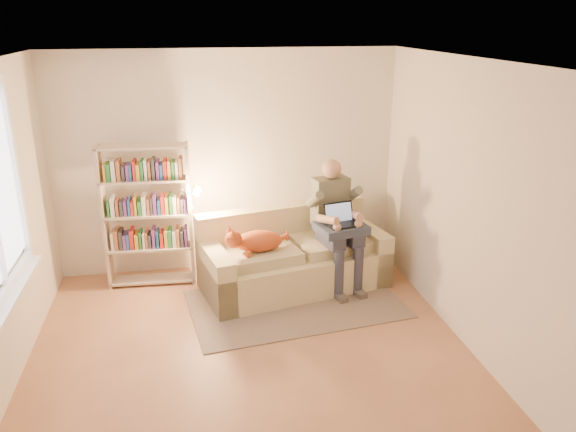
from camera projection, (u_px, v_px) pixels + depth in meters
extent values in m
plane|color=#996445|center=(255.00, 368.00, 4.94)|extent=(4.50, 4.50, 0.00)
cube|color=white|center=(248.00, 64.00, 4.07)|extent=(4.00, 4.50, 0.02)
cube|color=silver|center=(481.00, 215.00, 4.86)|extent=(0.02, 4.50, 2.60)
cube|color=silver|center=(227.00, 163.00, 6.59)|extent=(4.00, 0.02, 2.60)
cube|color=silver|center=(317.00, 414.00, 2.43)|extent=(4.00, 0.02, 2.60)
cube|color=white|center=(7.00, 289.00, 4.50)|extent=(0.05, 1.50, 0.08)
cube|color=white|center=(13.00, 294.00, 4.52)|extent=(0.12, 1.52, 0.04)
cube|color=beige|center=(294.00, 269.00, 6.37)|extent=(2.19, 1.32, 0.43)
cube|color=beige|center=(282.00, 224.00, 6.53)|extent=(2.04, 0.62, 0.44)
cube|color=beige|center=(216.00, 276.00, 6.00)|extent=(0.39, 0.94, 0.61)
cube|color=beige|center=(365.00, 250.00, 6.67)|extent=(0.39, 0.94, 0.61)
cube|color=#C7BE91|center=(257.00, 255.00, 6.06)|extent=(0.98, 0.78, 0.12)
cube|color=#C7BE91|center=(333.00, 243.00, 6.40)|extent=(0.98, 0.78, 0.12)
cube|color=#676C58|center=(330.00, 201.00, 6.30)|extent=(0.43, 0.29, 0.54)
sphere|color=tan|center=(332.00, 169.00, 6.16)|extent=(0.22, 0.22, 0.22)
cube|color=#323647|center=(330.00, 237.00, 6.15)|extent=(0.25, 0.47, 0.17)
cube|color=#323647|center=(349.00, 234.00, 6.23)|extent=(0.25, 0.47, 0.17)
cylinder|color=#323647|center=(339.00, 275.00, 6.08)|extent=(0.11, 0.11, 0.57)
cylinder|color=#323647|center=(358.00, 271.00, 6.16)|extent=(0.11, 0.11, 0.57)
ellipsoid|color=orange|center=(258.00, 241.00, 5.98)|extent=(0.56, 0.37, 0.23)
sphere|color=orange|center=(233.00, 240.00, 5.81)|extent=(0.18, 0.18, 0.18)
cylinder|color=orange|center=(279.00, 240.00, 6.14)|extent=(0.25, 0.10, 0.07)
cube|color=#2B364B|center=(341.00, 228.00, 6.14)|extent=(0.59, 0.52, 0.09)
cube|color=black|center=(342.00, 225.00, 6.09)|extent=(0.38, 0.30, 0.02)
cube|color=black|center=(338.00, 212.00, 6.15)|extent=(0.35, 0.15, 0.22)
plane|color=#8CA5CC|center=(338.00, 212.00, 6.15)|extent=(0.32, 0.15, 0.30)
cube|color=#C0AA91|center=(105.00, 218.00, 6.20)|extent=(0.05, 0.25, 1.64)
cube|color=#C0AA91|center=(190.00, 214.00, 6.32)|extent=(0.05, 0.25, 1.64)
cube|color=#C0AA91|center=(153.00, 279.00, 6.52)|extent=(0.99, 0.30, 0.03)
cube|color=#C0AA91|center=(151.00, 247.00, 6.39)|extent=(0.99, 0.30, 0.03)
cube|color=#C0AA91|center=(148.00, 214.00, 6.26)|extent=(0.99, 0.30, 0.03)
cube|color=#C0AA91|center=(145.00, 180.00, 6.12)|extent=(0.99, 0.30, 0.03)
cube|color=#C0AA91|center=(142.00, 146.00, 6.00)|extent=(0.99, 0.30, 0.03)
cube|color=#333338|center=(150.00, 238.00, 6.35)|extent=(0.84, 0.24, 0.19)
cube|color=#66337F|center=(147.00, 205.00, 6.22)|extent=(0.84, 0.24, 0.19)
cube|color=#1E4C8C|center=(144.00, 170.00, 6.08)|extent=(0.84, 0.24, 0.19)
cylinder|color=white|center=(184.00, 210.00, 6.29)|extent=(0.09, 0.09, 0.04)
cone|color=white|center=(195.00, 191.00, 6.13)|extent=(0.11, 0.14, 0.14)
cube|color=#826F5E|center=(296.00, 304.00, 6.03)|extent=(2.37, 1.58, 0.01)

